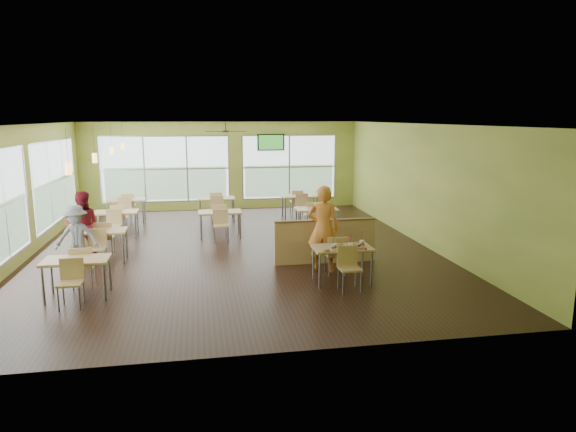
% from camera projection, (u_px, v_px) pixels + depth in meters
% --- Properties ---
extents(room, '(12.00, 12.04, 3.20)m').
position_uv_depth(room, '(234.00, 188.00, 12.95)').
color(room, black).
rests_on(room, ground).
extents(window_bays, '(9.24, 10.24, 2.38)m').
position_uv_depth(window_bays, '(139.00, 181.00, 15.49)').
color(window_bays, white).
rests_on(window_bays, room).
extents(main_table, '(1.22, 1.52, 0.87)m').
position_uv_depth(main_table, '(342.00, 252.00, 10.57)').
color(main_table, '#DBB176').
rests_on(main_table, floor).
extents(half_wall_divider, '(2.40, 0.14, 1.04)m').
position_uv_depth(half_wall_divider, '(325.00, 241.00, 12.00)').
color(half_wall_divider, '#DBB176').
rests_on(half_wall_divider, floor).
extents(dining_tables, '(6.92, 8.72, 0.87)m').
position_uv_depth(dining_tables, '(193.00, 215.00, 14.61)').
color(dining_tables, '#DBB176').
rests_on(dining_tables, floor).
extents(pendant_lights, '(0.11, 7.31, 0.86)m').
position_uv_depth(pendant_lights, '(104.00, 154.00, 12.89)').
color(pendant_lights, '#2D2119').
rests_on(pendant_lights, ceiling).
extents(ceiling_fan, '(1.25, 1.25, 0.29)m').
position_uv_depth(ceiling_fan, '(226.00, 131.00, 15.59)').
color(ceiling_fan, '#2D2119').
rests_on(ceiling_fan, ceiling).
extents(tv_backwall, '(1.00, 0.07, 0.60)m').
position_uv_depth(tv_backwall, '(271.00, 142.00, 18.79)').
color(tv_backwall, black).
rests_on(tv_backwall, wall_back).
extents(man_plaid, '(0.82, 0.67, 1.93)m').
position_uv_depth(man_plaid, '(323.00, 229.00, 11.27)').
color(man_plaid, '#ED501A').
rests_on(man_plaid, floor).
extents(patron_maroon, '(0.87, 0.71, 1.65)m').
position_uv_depth(patron_maroon, '(82.00, 225.00, 12.25)').
color(patron_maroon, maroon).
rests_on(patron_maroon, floor).
extents(patron_grey, '(0.97, 0.60, 1.46)m').
position_uv_depth(patron_grey, '(77.00, 237.00, 11.48)').
color(patron_grey, slate).
rests_on(patron_grey, floor).
extents(cup_blue, '(0.08, 0.08, 0.30)m').
position_uv_depth(cup_blue, '(333.00, 247.00, 10.28)').
color(cup_blue, white).
rests_on(cup_blue, main_table).
extents(cup_yellow, '(0.09, 0.09, 0.32)m').
position_uv_depth(cup_yellow, '(335.00, 246.00, 10.34)').
color(cup_yellow, white).
rests_on(cup_yellow, main_table).
extents(cup_red_near, '(0.09, 0.09, 0.33)m').
position_uv_depth(cup_red_near, '(350.00, 246.00, 10.32)').
color(cup_red_near, white).
rests_on(cup_red_near, main_table).
extents(cup_red_far, '(0.10, 0.10, 0.36)m').
position_uv_depth(cup_red_far, '(362.00, 243.00, 10.54)').
color(cup_red_far, white).
rests_on(cup_red_far, main_table).
extents(food_basket, '(0.25, 0.25, 0.06)m').
position_uv_depth(food_basket, '(359.00, 244.00, 10.63)').
color(food_basket, black).
rests_on(food_basket, main_table).
extents(ketchup_cup, '(0.06, 0.06, 0.02)m').
position_uv_depth(ketchup_cup, '(366.00, 249.00, 10.35)').
color(ketchup_cup, maroon).
rests_on(ketchup_cup, main_table).
extents(wrapper_left, '(0.18, 0.17, 0.04)m').
position_uv_depth(wrapper_left, '(327.00, 250.00, 10.23)').
color(wrapper_left, '#99794A').
rests_on(wrapper_left, main_table).
extents(wrapper_mid, '(0.20, 0.18, 0.05)m').
position_uv_depth(wrapper_mid, '(339.00, 244.00, 10.67)').
color(wrapper_mid, '#99794A').
rests_on(wrapper_mid, main_table).
extents(wrapper_right, '(0.14, 0.12, 0.03)m').
position_uv_depth(wrapper_right, '(360.00, 248.00, 10.40)').
color(wrapper_right, '#99794A').
rests_on(wrapper_right, main_table).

